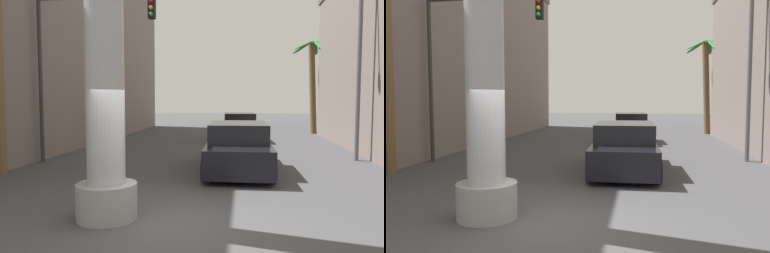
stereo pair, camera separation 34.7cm
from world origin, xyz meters
TOP-DOWN VIEW (x-y plane):
  - ground_plane at (0.00, 10.00)m, footprint 88.68×88.68m
  - building_left at (-10.17, 11.66)m, footprint 8.48×26.21m
  - street_lamp at (5.34, 7.90)m, footprint 2.77×0.28m
  - traffic_light_mast at (-4.27, 5.89)m, footprint 4.95×0.32m
  - car_lead at (1.36, 5.31)m, footprint 2.19×5.06m
  - car_far at (1.30, 13.85)m, footprint 2.12×4.49m
  - palm_tree_far_right at (6.07, 19.17)m, footprint 3.08×3.07m

SIDE VIEW (x-z plane):
  - ground_plane at x=0.00m, z-range 0.00..0.00m
  - car_far at x=1.30m, z-range -0.04..1.52m
  - car_lead at x=1.36m, z-range -0.04..1.52m
  - palm_tree_far_right at x=6.07m, z-range 0.63..6.87m
  - traffic_light_mast at x=-4.27m, z-range 1.21..7.18m
  - street_lamp at x=5.34m, z-range 0.79..8.27m
  - building_left at x=-10.17m, z-range 0.01..10.82m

